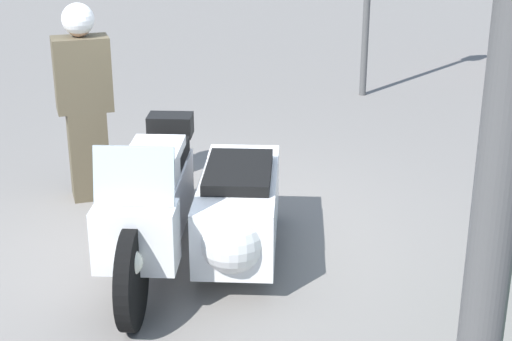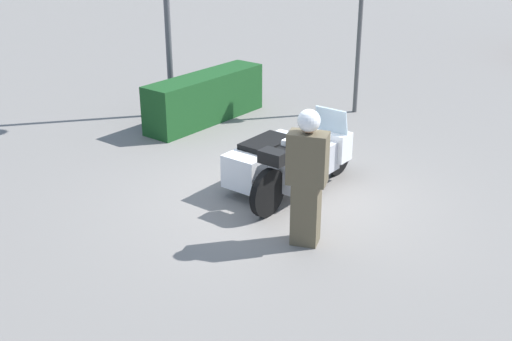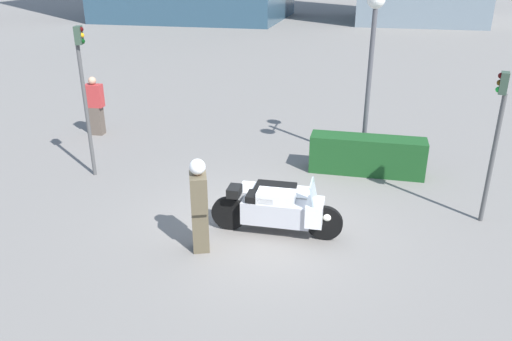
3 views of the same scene
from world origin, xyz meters
TOP-DOWN VIEW (x-y plane):
  - ground_plane at (0.00, 0.00)m, footprint 160.00×160.00m
  - police_motorcycle at (0.44, 0.09)m, footprint 2.57×1.19m
  - officer_rider at (-0.83, -1.09)m, footprint 0.45×0.56m
  - hedge_bush_curbside at (2.06, 3.27)m, footprint 2.81×0.67m
  - traffic_light_near at (4.40, 1.24)m, footprint 0.22×0.28m

SIDE VIEW (x-z plane):
  - ground_plane at x=0.00m, z-range 0.00..0.00m
  - hedge_bush_curbside at x=2.06m, z-range 0.00..0.94m
  - police_motorcycle at x=0.44m, z-range -0.11..1.06m
  - officer_rider at x=-0.83m, z-range 0.05..1.84m
  - traffic_light_near at x=4.40m, z-range 0.51..3.56m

